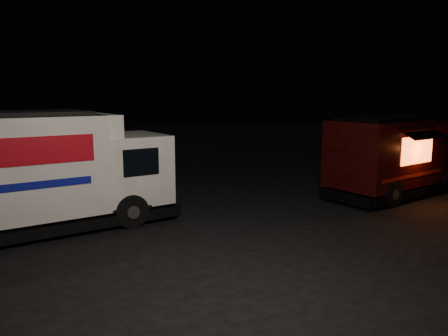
% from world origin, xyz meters
% --- Properties ---
extents(ground, '(80.00, 80.00, 0.00)m').
position_xyz_m(ground, '(0.00, 0.00, 0.00)').
color(ground, black).
rests_on(ground, ground).
extents(white_truck, '(7.55, 3.95, 3.26)m').
position_xyz_m(white_truck, '(-4.44, 2.74, 1.63)').
color(white_truck, white).
rests_on(white_truck, ground).
extents(red_truck, '(6.61, 3.87, 2.90)m').
position_xyz_m(red_truck, '(7.75, 2.76, 1.45)').
color(red_truck, '#3A0B0A').
rests_on(red_truck, ground).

